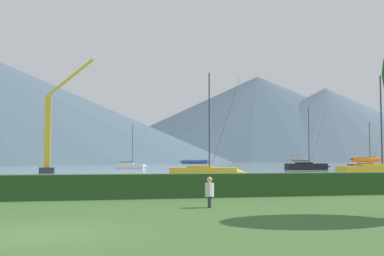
{
  "coord_description": "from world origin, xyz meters",
  "views": [
    {
      "loc": [
        0.99,
        -13.58,
        1.97
      ],
      "look_at": [
        13.72,
        41.58,
        5.56
      ],
      "focal_mm": 45.76,
      "sensor_mm": 36.0,
      "label": 1
    }
  ],
  "objects_px": {
    "sailboat_slip_6": "(130,166)",
    "person_seated_viewer": "(210,191)",
    "sailboat_slip_1": "(368,166)",
    "sailboat_slip_2": "(307,166)",
    "dock_crane": "(50,138)",
    "sailboat_slip_3": "(378,171)",
    "sailboat_slip_11": "(205,172)"
  },
  "relations": [
    {
      "from": "sailboat_slip_6",
      "to": "person_seated_viewer",
      "type": "distance_m",
      "value": 79.94
    },
    {
      "from": "person_seated_viewer",
      "to": "dock_crane",
      "type": "height_order",
      "value": "dock_crane"
    },
    {
      "from": "sailboat_slip_2",
      "to": "person_seated_viewer",
      "type": "relative_size",
      "value": 9.18
    },
    {
      "from": "sailboat_slip_1",
      "to": "sailboat_slip_2",
      "type": "bearing_deg",
      "value": 174.0
    },
    {
      "from": "sailboat_slip_11",
      "to": "sailboat_slip_1",
      "type": "bearing_deg",
      "value": 57.52
    },
    {
      "from": "sailboat_slip_2",
      "to": "sailboat_slip_11",
      "type": "bearing_deg",
      "value": -124.69
    },
    {
      "from": "dock_crane",
      "to": "sailboat_slip_3",
      "type": "bearing_deg",
      "value": -36.47
    },
    {
      "from": "sailboat_slip_1",
      "to": "sailboat_slip_6",
      "type": "bearing_deg",
      "value": 161.98
    },
    {
      "from": "sailboat_slip_2",
      "to": "sailboat_slip_6",
      "type": "height_order",
      "value": "sailboat_slip_2"
    },
    {
      "from": "sailboat_slip_2",
      "to": "sailboat_slip_3",
      "type": "distance_m",
      "value": 38.74
    },
    {
      "from": "sailboat_slip_1",
      "to": "person_seated_viewer",
      "type": "xyz_separation_m",
      "value": [
        -46.27,
        -60.67,
        0.06
      ]
    },
    {
      "from": "sailboat_slip_2",
      "to": "sailboat_slip_6",
      "type": "relative_size",
      "value": 1.3
    },
    {
      "from": "sailboat_slip_11",
      "to": "person_seated_viewer",
      "type": "relative_size",
      "value": 8.76
    },
    {
      "from": "sailboat_slip_6",
      "to": "person_seated_viewer",
      "type": "height_order",
      "value": "sailboat_slip_6"
    },
    {
      "from": "person_seated_viewer",
      "to": "dock_crane",
      "type": "bearing_deg",
      "value": 114.16
    },
    {
      "from": "sailboat_slip_1",
      "to": "dock_crane",
      "type": "distance_m",
      "value": 56.46
    },
    {
      "from": "dock_crane",
      "to": "sailboat_slip_1",
      "type": "bearing_deg",
      "value": 9.81
    },
    {
      "from": "sailboat_slip_3",
      "to": "person_seated_viewer",
      "type": "height_order",
      "value": "sailboat_slip_3"
    },
    {
      "from": "sailboat_slip_3",
      "to": "sailboat_slip_11",
      "type": "relative_size",
      "value": 0.98
    },
    {
      "from": "sailboat_slip_1",
      "to": "sailboat_slip_11",
      "type": "relative_size",
      "value": 0.79
    },
    {
      "from": "sailboat_slip_6",
      "to": "sailboat_slip_11",
      "type": "xyz_separation_m",
      "value": [
        2.56,
        -50.07,
        0.11
      ]
    },
    {
      "from": "sailboat_slip_11",
      "to": "dock_crane",
      "type": "distance_m",
      "value": 27.43
    },
    {
      "from": "sailboat_slip_1",
      "to": "person_seated_viewer",
      "type": "distance_m",
      "value": 76.3
    },
    {
      "from": "sailboat_slip_2",
      "to": "sailboat_slip_3",
      "type": "relative_size",
      "value": 1.07
    },
    {
      "from": "sailboat_slip_1",
      "to": "sailboat_slip_2",
      "type": "height_order",
      "value": "sailboat_slip_2"
    },
    {
      "from": "sailboat_slip_3",
      "to": "sailboat_slip_2",
      "type": "bearing_deg",
      "value": 78.88
    },
    {
      "from": "sailboat_slip_2",
      "to": "sailboat_slip_1",
      "type": "bearing_deg",
      "value": -7.68
    },
    {
      "from": "sailboat_slip_3",
      "to": "person_seated_viewer",
      "type": "relative_size",
      "value": 8.56
    },
    {
      "from": "sailboat_slip_1",
      "to": "dock_crane",
      "type": "relative_size",
      "value": 0.53
    },
    {
      "from": "sailboat_slip_1",
      "to": "sailboat_slip_3",
      "type": "xyz_separation_m",
      "value": [
        -21.31,
        -34.84,
        0.12
      ]
    },
    {
      "from": "sailboat_slip_6",
      "to": "sailboat_slip_1",
      "type": "bearing_deg",
      "value": -8.26
    },
    {
      "from": "sailboat_slip_1",
      "to": "dock_crane",
      "type": "xyz_separation_m",
      "value": [
        -55.47,
        -9.59,
        4.3
      ]
    }
  ]
}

